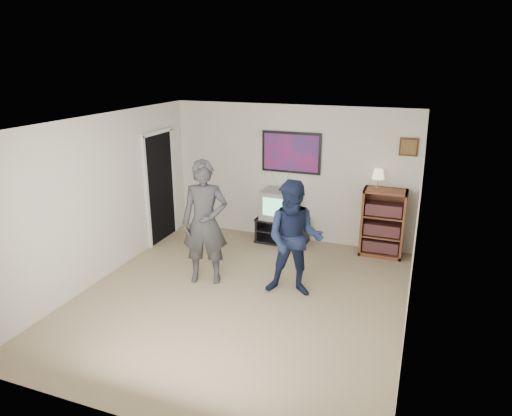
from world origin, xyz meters
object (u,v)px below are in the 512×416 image
Objects in this scene: person_short at (294,239)px; person_tall at (205,223)px; bookshelf at (383,223)px; crt_television at (280,204)px; media_stand at (282,230)px.

person_tall is at bearing 174.80° from person_short.
crt_television is at bearing -178.44° from bookshelf.
person_short reaches higher than media_stand.
media_stand is 2.11m from person_tall.
media_stand is at bearing -178.39° from bookshelf.
bookshelf is 2.16m from person_short.
person_tall is (-0.58, -1.89, 0.22)m from crt_television.
crt_television reaches higher than media_stand.
person_short is (0.78, -1.82, 0.12)m from crt_television.
bookshelf is at bearing 3.90° from media_stand.
crt_television is (-0.05, -0.00, 0.50)m from media_stand.
bookshelf is at bearing 52.49° from person_short.
bookshelf is (1.83, 0.05, -0.14)m from crt_television.
bookshelf reaches higher than crt_television.
crt_television is at bearing -177.71° from media_stand.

